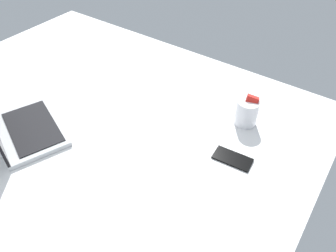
# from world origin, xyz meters

# --- Properties ---
(bed_mattress) EXTENTS (1.80, 1.40, 0.18)m
(bed_mattress) POSITION_xyz_m (0.00, 0.00, 0.09)
(bed_mattress) COLOR white
(bed_mattress) RESTS_ON ground
(laptop) EXTENTS (0.39, 0.33, 0.23)m
(laptop) POSITION_xyz_m (0.14, 0.24, 0.22)
(laptop) COLOR #B7BABC
(laptop) RESTS_ON bed_mattress
(snack_cup) EXTENTS (0.09, 0.09, 0.13)m
(snack_cup) POSITION_xyz_m (-0.55, -0.33, 0.24)
(snack_cup) COLOR silver
(snack_cup) RESTS_ON bed_mattress
(cell_phone) EXTENTS (0.15, 0.08, 0.01)m
(cell_phone) POSITION_xyz_m (-0.60, -0.12, 0.18)
(cell_phone) COLOR black
(cell_phone) RESTS_ON bed_mattress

